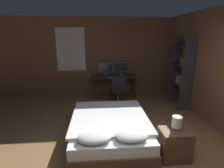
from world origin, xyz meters
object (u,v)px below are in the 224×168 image
nightstand (174,145)px  bookshelf (182,71)px  bedside_lamp (177,122)px  monitor_left (106,68)px  bed (110,128)px  desk (114,78)px  keyboard (115,77)px  monitor_right (121,68)px  computer_mouse (123,77)px  office_chair (118,92)px

nightstand → bookshelf: bearing=62.9°
bedside_lamp → monitor_left: monitor_left is taller
monitor_left → bookshelf: size_ratio=0.25×
bed → bedside_lamp: 1.34m
desk → keyboard: (0.00, -0.21, 0.10)m
monitor_right → keyboard: bearing=-123.3°
monitor_left → computer_mouse: (0.57, -0.42, -0.23)m
bed → desk: desk is taller
monitor_left → bed: bearing=-91.4°
desk → office_chair: office_chair is taller
monitor_left → office_chair: monitor_left is taller
computer_mouse → bookshelf: (1.59, -0.88, 0.34)m
nightstand → bookshelf: 2.69m
monitor_left → keyboard: bearing=-56.7°
computer_mouse → desk: bearing=144.8°
desk → monitor_left: size_ratio=3.04×
desk → computer_mouse: bearing=-35.2°
bed → nightstand: bed is taller
keyboard → bookshelf: bookshelf is taller
bedside_lamp → computer_mouse: bedside_lamp is taller
monitor_left → monitor_right: bearing=0.0°
desk → monitor_left: 0.48m
bed → desk: bearing=82.7°
computer_mouse → bookshelf: bookshelf is taller
bedside_lamp → computer_mouse: size_ratio=3.64×
keyboard → computer_mouse: (0.29, 0.00, 0.01)m
monitor_left → computer_mouse: 0.74m
bed → office_chair: size_ratio=2.12×
bed → keyboard: bearing=82.1°
nightstand → bookshelf: (1.17, 2.28, 0.81)m
computer_mouse → monitor_left: bearing=143.7°
bed → nightstand: bearing=-33.1°
monitor_left → office_chair: 1.17m
computer_mouse → bookshelf: 1.85m
nightstand → keyboard: size_ratio=1.31×
nightstand → computer_mouse: (-0.42, 3.16, 0.48)m
desk → keyboard: 0.23m
bedside_lamp → monitor_right: 3.62m
monitor_right → office_chair: monitor_right is taller
desk → nightstand: bearing=-78.1°
nightstand → bed: bearing=146.9°
computer_mouse → office_chair: (-0.23, -0.53, -0.37)m
monitor_left → keyboard: (0.27, -0.42, -0.24)m
bedside_lamp → computer_mouse: bearing=97.6°
keyboard → office_chair: office_chair is taller
nightstand → bedside_lamp: 0.42m
bed → nightstand: 1.26m
bedside_lamp → keyboard: bedside_lamp is taller
monitor_left → computer_mouse: bearing=-36.3°
keyboard → desk: bearing=90.0°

